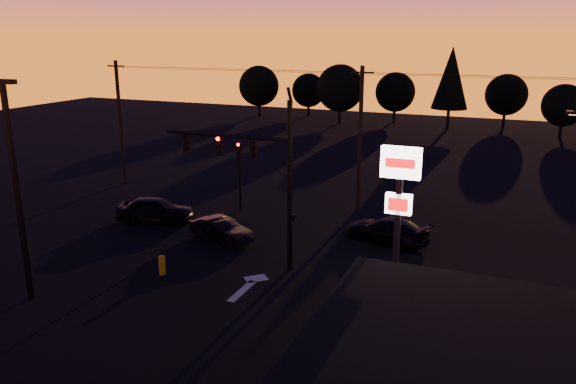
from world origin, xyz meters
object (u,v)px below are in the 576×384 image
at_px(traffic_signal_mast, 258,165).
at_px(car_left, 155,210).
at_px(suv_parked, 382,348).
at_px(bollard, 162,265).
at_px(parking_lot_light, 15,177).
at_px(car_right, 387,230).
at_px(car_mid, 221,230).
at_px(pylon_sign, 399,196).
at_px(secondary_signal, 239,166).

height_order(traffic_signal_mast, car_left, traffic_signal_mast).
bearing_deg(suv_parked, car_left, 143.33).
bearing_deg(bollard, parking_lot_light, -132.02).
distance_m(parking_lot_light, car_right, 18.12).
height_order(bollard, car_left, car_left).
xyz_separation_m(traffic_signal_mast, car_mid, (-3.29, 2.16, -4.33)).
relative_size(parking_lot_light, pylon_sign, 1.34).
bearing_deg(pylon_sign, car_mid, 155.87).
xyz_separation_m(traffic_signal_mast, parking_lot_light, (-7.40, -6.99, 0.33)).
distance_m(traffic_signal_mast, car_mid, 5.85).
bearing_deg(car_right, suv_parked, 31.35).
xyz_separation_m(secondary_signal, pylon_sign, (12.00, -9.99, 2.05)).
xyz_separation_m(traffic_signal_mast, bollard, (-3.65, -2.83, -4.49)).
xyz_separation_m(secondary_signal, parking_lot_light, (-2.50, -14.49, 2.41)).
bearing_deg(secondary_signal, car_left, -130.40).
height_order(car_mid, car_right, car_right).
bearing_deg(suv_parked, secondary_signal, 126.49).
bearing_deg(pylon_sign, suv_parked, -83.44).
xyz_separation_m(car_left, car_mid, (5.14, -1.19, -0.15)).
height_order(pylon_sign, car_mid, pylon_sign).
height_order(traffic_signal_mast, pylon_sign, traffic_signal_mast).
xyz_separation_m(car_mid, car_right, (8.32, 3.21, 0.06)).
xyz_separation_m(traffic_signal_mast, car_right, (5.03, 5.36, -4.26)).
height_order(car_left, suv_parked, car_left).
xyz_separation_m(car_right, suv_parked, (2.50, -11.62, -0.00)).
distance_m(secondary_signal, pylon_sign, 15.75).
relative_size(car_left, suv_parked, 0.93).
bearing_deg(car_left, pylon_sign, -128.00).
bearing_deg(parking_lot_light, secondary_signal, 80.21).
relative_size(pylon_sign, car_right, 1.47).
relative_size(car_left, car_mid, 1.21).
bearing_deg(car_left, parking_lot_light, 168.30).
xyz_separation_m(car_mid, suv_parked, (10.82, -8.41, 0.06)).
bearing_deg(car_mid, traffic_signal_mast, -108.18).
xyz_separation_m(traffic_signal_mast, secondary_signal, (-4.90, 7.49, -2.07)).
height_order(secondary_signal, pylon_sign, pylon_sign).
distance_m(parking_lot_light, pylon_sign, 15.19).
relative_size(car_right, suv_parked, 0.96).
xyz_separation_m(secondary_signal, car_left, (-3.53, -4.14, -2.10)).
relative_size(car_mid, suv_parked, 0.77).
distance_m(car_right, suv_parked, 11.89).
relative_size(traffic_signal_mast, secondary_signal, 1.97).
bearing_deg(traffic_signal_mast, car_left, 158.34).
bearing_deg(car_right, car_left, -62.29).
bearing_deg(pylon_sign, bollard, -178.23).
relative_size(parking_lot_light, car_mid, 2.47).
distance_m(secondary_signal, parking_lot_light, 14.90).
relative_size(secondary_signal, bollard, 4.84).
bearing_deg(pylon_sign, secondary_signal, 140.23).
distance_m(bollard, suv_parked, 11.70).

